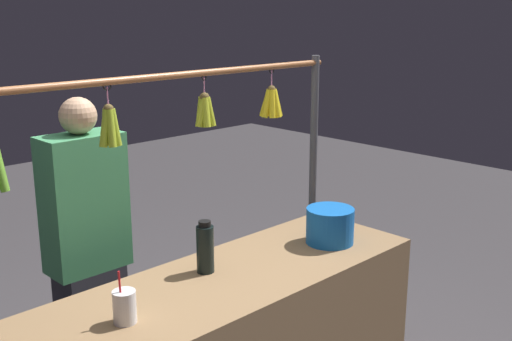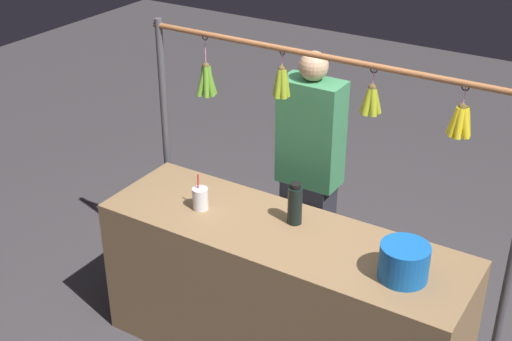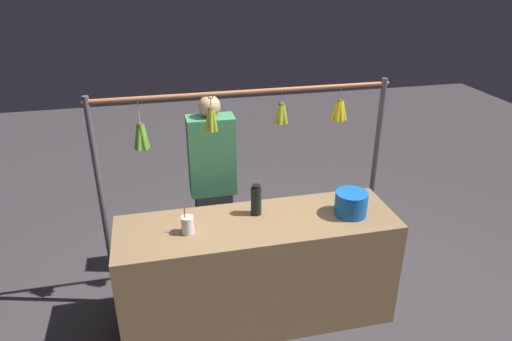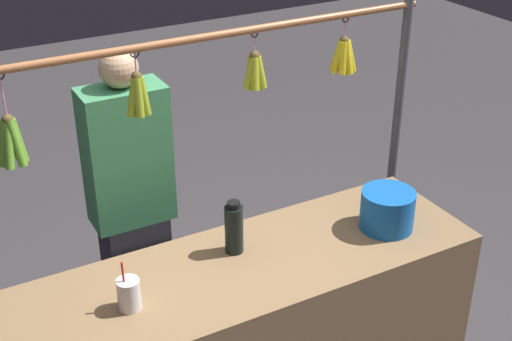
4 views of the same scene
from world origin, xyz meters
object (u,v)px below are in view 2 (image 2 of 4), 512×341
blue_bucket (404,262)px  vendor_person (309,177)px  water_bottle (295,204)px  drink_cup (200,199)px

blue_bucket → vendor_person: (0.90, -0.77, -0.16)m
blue_bucket → vendor_person: 1.19m
water_bottle → vendor_person: bearing=-69.1°
vendor_person → drink_cup: bearing=69.8°
drink_cup → vendor_person: vendor_person is taller
blue_bucket → drink_cup: 1.18m
drink_cup → water_bottle: bearing=-164.2°
drink_cup → vendor_person: 0.81m
blue_bucket → drink_cup: (1.18, -0.01, -0.03)m
drink_cup → blue_bucket: bearing=179.3°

